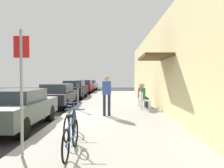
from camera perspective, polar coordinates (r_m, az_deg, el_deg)
The scene contains 18 objects.
ground_plane at distance 9.45m, azimuth -13.46°, elevation -9.04°, with size 60.00×60.00×0.00m, color #2D2D30.
sidewalk_slab at distance 11.12m, azimuth 0.55°, elevation -7.04°, with size 4.50×32.00×0.12m, color #9E9B93.
building_facade at distance 11.24m, azimuth 12.89°, elevation 4.48°, with size 1.40×32.00×4.60m.
parked_car_0 at distance 8.68m, azimuth -22.37°, elevation -5.40°, with size 1.80×4.40×1.32m.
parked_car_1 at distance 14.03m, azimuth -13.23°, elevation -2.61°, with size 1.80×4.40×1.35m.
parked_car_2 at distance 19.57m, azimuth -9.19°, elevation -1.24°, with size 1.80×4.40×1.45m.
parked_car_3 at distance 25.76m, azimuth -6.77°, elevation -0.54°, with size 1.80×4.40×1.41m.
parked_car_4 at distance 31.42m, azimuth -5.40°, elevation -0.20°, with size 1.80×4.40×1.29m.
parking_meter at distance 11.70m, azimuth -8.29°, elevation -2.55°, with size 0.12×0.10×1.32m.
street_sign at distance 5.08m, azimuth -21.13°, elevation 0.24°, with size 0.32×0.06×2.60m.
bicycle_0 at distance 5.16m, azimuth -9.92°, elevation -12.68°, with size 0.46×1.71×0.90m.
bicycle_1 at distance 6.57m, azimuth -10.03°, elevation -9.54°, with size 0.46×1.71×0.90m.
cafe_chair_0 at distance 11.69m, azimuth 7.88°, elevation -3.85°, with size 0.54×0.54×0.87m.
cafe_chair_1 at distance 12.45m, azimuth 7.44°, elevation -3.50°, with size 0.48×0.48×0.87m.
seated_patron_1 at distance 12.44m, azimuth 7.71°, elevation -2.62°, with size 0.45×0.39×1.29m.
cafe_chair_2 at distance 13.30m, azimuth 7.02°, elevation -3.16°, with size 0.55×0.55×0.87m.
seated_patron_2 at distance 13.28m, azimuth 7.28°, elevation -2.34°, with size 0.50×0.46×1.29m.
pedestrian_standing at distance 9.84m, azimuth -1.30°, elevation -1.98°, with size 0.36×0.22×1.70m.
Camera 1 is at (2.30, -8.99, 1.77)m, focal length 37.62 mm.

